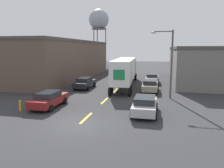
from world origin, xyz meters
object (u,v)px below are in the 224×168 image
(water_tower, at_px, (99,20))
(street_lamp, at_px, (169,59))
(fire_hydrant, at_px, (20,105))
(semi_truck, at_px, (126,69))
(parked_car_right_far, at_px, (152,78))
(parked_car_right_near, at_px, (145,105))
(parked_car_left_far, at_px, (85,83))
(parked_car_left_near, at_px, (49,99))
(parked_car_right_mid, at_px, (150,85))

(water_tower, xyz_separation_m, street_lamp, (20.53, -45.09, -10.10))
(water_tower, xyz_separation_m, fire_hydrant, (7.65, -52.94, -13.93))
(semi_truck, xyz_separation_m, parked_car_right_far, (3.76, 3.39, -1.63))
(parked_car_right_far, relative_size, fire_hydrant, 4.77)
(parked_car_right_near, height_order, fire_hydrant, parked_car_right_near)
(semi_truck, relative_size, street_lamp, 2.21)
(semi_truck, height_order, parked_car_right_near, semi_truck)
(parked_car_left_far, bearing_deg, parked_car_left_near, -90.00)
(parked_car_right_near, xyz_separation_m, parked_car_left_near, (-8.93, 0.23, 0.00))
(parked_car_left_near, distance_m, parked_car_left_far, 10.03)
(parked_car_right_mid, bearing_deg, semi_truck, 135.32)
(parked_car_right_near, relative_size, water_tower, 0.26)
(parked_car_right_near, bearing_deg, fire_hydrant, -172.67)
(parked_car_left_far, distance_m, water_tower, 44.52)
(street_lamp, xyz_separation_m, fire_hydrant, (-12.88, -7.85, -3.83))
(parked_car_right_near, distance_m, fire_hydrant, 10.92)
(parked_car_right_near, distance_m, parked_car_left_near, 8.93)
(parked_car_left_far, bearing_deg, parked_car_right_far, 37.12)
(parked_car_right_far, distance_m, parked_car_right_mid, 7.11)
(semi_truck, height_order, water_tower, water_tower)
(fire_hydrant, bearing_deg, parked_car_left_far, 80.76)
(parked_car_right_near, relative_size, parked_car_right_far, 1.00)
(parked_car_left_far, relative_size, street_lamp, 0.63)
(semi_truck, xyz_separation_m, fire_hydrant, (-7.06, -15.01, -1.94))
(parked_car_right_far, bearing_deg, parked_car_left_near, -118.01)
(parked_car_left_far, bearing_deg, parked_car_right_near, -48.95)
(semi_truck, xyz_separation_m, parked_car_left_near, (-5.17, -13.39, -1.63))
(street_lamp, bearing_deg, parked_car_left_far, 160.94)
(semi_truck, distance_m, parked_car_right_near, 14.22)
(parked_car_right_far, relative_size, parked_car_left_far, 1.00)
(parked_car_right_far, height_order, street_lamp, street_lamp)
(parked_car_right_far, height_order, parked_car_left_near, same)
(parked_car_right_near, xyz_separation_m, parked_car_right_far, (0.00, 17.01, 0.00))
(parked_car_right_far, bearing_deg, parked_car_left_far, -142.88)
(street_lamp, distance_m, fire_hydrant, 15.56)
(parked_car_right_mid, bearing_deg, parked_car_right_near, -90.00)
(fire_hydrant, bearing_deg, parked_car_left_near, 40.49)
(semi_truck, bearing_deg, parked_car_right_mid, -48.19)
(street_lamp, bearing_deg, fire_hydrant, -148.64)
(fire_hydrant, bearing_deg, parked_car_right_far, 59.54)
(parked_car_right_mid, distance_m, parked_car_left_near, 13.16)
(semi_truck, relative_size, water_tower, 0.92)
(parked_car_left_far, relative_size, water_tower, 0.26)
(semi_truck, bearing_deg, parked_car_right_far, 38.58)
(parked_car_right_far, xyz_separation_m, water_tower, (-18.47, 34.54, 13.62))
(parked_car_right_far, distance_m, street_lamp, 11.31)
(water_tower, distance_m, street_lamp, 50.56)
(parked_car_right_far, relative_size, street_lamp, 0.63)
(parked_car_left_near, bearing_deg, semi_truck, 68.89)
(parked_car_right_mid, height_order, water_tower, water_tower)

